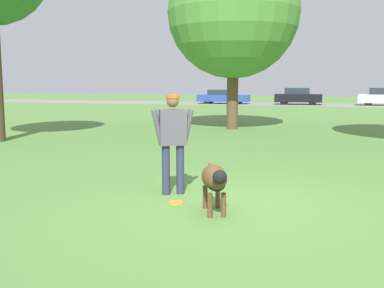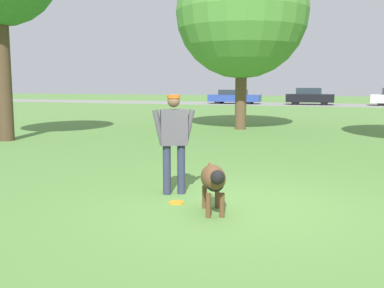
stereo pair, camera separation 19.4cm
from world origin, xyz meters
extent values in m
plane|color=#56843D|center=(0.00, 0.00, 0.00)|extent=(120.00, 120.00, 0.00)
cube|color=gray|center=(0.00, 33.00, 0.01)|extent=(120.00, 6.00, 0.01)
cylinder|color=#2D334C|center=(-1.02, 0.49, 0.41)|extent=(0.18, 0.18, 0.81)
cylinder|color=#2D334C|center=(-1.23, 0.38, 0.41)|extent=(0.18, 0.18, 0.81)
cube|color=#514C56|center=(-1.13, 0.43, 1.10)|extent=(0.48, 0.40, 0.57)
cylinder|color=#514C56|center=(-0.91, 0.55, 1.10)|extent=(0.23, 0.18, 0.58)
cylinder|color=#514C56|center=(-1.34, 0.32, 1.10)|extent=(0.23, 0.18, 0.58)
sphere|color=brown|center=(-1.13, 0.43, 1.52)|extent=(0.27, 0.27, 0.20)
cylinder|color=#D15B19|center=(-1.13, 0.43, 1.59)|extent=(0.29, 0.29, 0.06)
ellipsoid|color=brown|center=(-0.23, -0.40, 0.50)|extent=(0.61, 0.81, 0.34)
ellipsoid|color=black|center=(-0.15, -0.59, 0.44)|extent=(0.29, 0.27, 0.19)
sphere|color=black|center=(-0.05, -0.80, 0.60)|extent=(0.25, 0.25, 0.19)
cylinder|color=brown|center=(-0.05, -0.58, 0.17)|extent=(0.09, 0.09, 0.33)
cylinder|color=brown|center=(-0.22, -0.65, 0.17)|extent=(0.09, 0.09, 0.33)
cylinder|color=brown|center=(-0.23, -0.15, 0.17)|extent=(0.09, 0.09, 0.33)
cylinder|color=brown|center=(-0.40, -0.23, 0.17)|extent=(0.09, 0.09, 0.33)
cylinder|color=brown|center=(-0.41, 0.02, 0.56)|extent=(0.13, 0.22, 0.20)
cylinder|color=orange|center=(-0.89, -0.10, 0.01)|extent=(0.24, 0.24, 0.02)
torus|color=orange|center=(-0.89, -0.10, 0.01)|extent=(0.24, 0.24, 0.02)
cylinder|color=brown|center=(-2.36, 11.09, 1.31)|extent=(0.44, 0.44, 2.62)
sphere|color=#4C8938|center=(-2.36, 11.09, 4.52)|extent=(5.08, 5.08, 5.08)
cube|color=#284293|center=(-7.62, 32.61, 0.50)|extent=(4.53, 1.76, 0.60)
cube|color=#232D38|center=(-7.76, 32.61, 1.02)|extent=(2.36, 1.50, 0.44)
cylinder|color=black|center=(-6.28, 33.36, 0.29)|extent=(0.58, 0.21, 0.58)
cylinder|color=black|center=(-6.26, 31.90, 0.29)|extent=(0.58, 0.21, 0.58)
cylinder|color=black|center=(-8.99, 33.32, 0.29)|extent=(0.58, 0.21, 0.58)
cylinder|color=black|center=(-8.97, 31.86, 0.29)|extent=(0.58, 0.21, 0.58)
cube|color=black|center=(-1.16, 32.84, 0.56)|extent=(3.92, 1.72, 0.67)
cube|color=#232D38|center=(-1.28, 32.84, 1.16)|extent=(2.04, 1.47, 0.52)
cylinder|color=black|center=(0.00, 33.58, 0.32)|extent=(0.65, 0.21, 0.65)
cylinder|color=black|center=(0.01, 32.14, 0.32)|extent=(0.65, 0.21, 0.65)
cylinder|color=black|center=(-2.34, 33.55, 0.32)|extent=(0.65, 0.21, 0.65)
cylinder|color=black|center=(-2.32, 32.11, 0.32)|extent=(0.65, 0.21, 0.65)
cube|color=#232D38|center=(5.52, 33.13, 1.16)|extent=(2.21, 1.50, 0.53)
cylinder|color=black|center=(4.42, 33.88, 0.32)|extent=(0.65, 0.22, 0.64)
cylinder|color=black|center=(4.38, 32.45, 0.32)|extent=(0.65, 0.22, 0.64)
camera|label=1|loc=(1.25, -6.35, 1.80)|focal=42.00mm
camera|label=2|loc=(1.43, -6.29, 1.80)|focal=42.00mm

